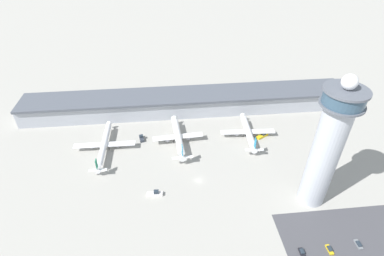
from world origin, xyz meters
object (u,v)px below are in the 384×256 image
at_px(control_tower, 328,146).
at_px(car_silver_sedan, 358,244).
at_px(airplane_gate_bravo, 178,137).
at_px(service_truck_catering, 262,136).
at_px(car_white_wagon, 302,252).
at_px(airplane_gate_charlie, 248,132).
at_px(service_truck_fuel, 155,194).
at_px(service_truck_baggage, 142,138).
at_px(airplane_gate_alpha, 104,145).
at_px(car_blue_compact, 330,249).

relative_size(control_tower, car_silver_sedan, 14.46).
xyz_separation_m(airplane_gate_bravo, service_truck_catering, (54.13, 0.58, -3.77)).
bearing_deg(service_truck_catering, car_white_wagon, -94.87).
height_order(airplane_gate_bravo, car_silver_sedan, airplane_gate_bravo).
distance_m(control_tower, service_truck_catering, 62.11).
distance_m(airplane_gate_bravo, airplane_gate_charlie, 44.62).
bearing_deg(control_tower, service_truck_fuel, 172.81).
relative_size(airplane_gate_bravo, airplane_gate_charlie, 1.09).
relative_size(service_truck_catering, service_truck_baggage, 1.33).
xyz_separation_m(airplane_gate_bravo, service_truck_baggage, (-22.89, 5.51, -3.62)).
bearing_deg(control_tower, service_truck_baggage, 146.70).
height_order(service_truck_baggage, car_silver_sedan, service_truck_baggage).
bearing_deg(service_truck_fuel, service_truck_catering, 31.38).
bearing_deg(control_tower, airplane_gate_charlie, 109.66).
relative_size(airplane_gate_alpha, airplane_gate_bravo, 1.09).
relative_size(control_tower, service_truck_catering, 8.04).
xyz_separation_m(control_tower, service_truck_baggage, (-86.25, 56.65, -32.99)).
bearing_deg(airplane_gate_bravo, airplane_gate_charlie, 1.75).
distance_m(airplane_gate_bravo, service_truck_fuel, 43.95).
bearing_deg(car_silver_sedan, airplane_gate_alpha, 147.09).
xyz_separation_m(service_truck_catering, service_truck_baggage, (-77.03, 4.93, 0.15)).
bearing_deg(service_truck_catering, airplane_gate_bravo, -179.39).
height_order(airplane_gate_charlie, service_truck_fuel, airplane_gate_charlie).
height_order(airplane_gate_bravo, car_blue_compact, airplane_gate_bravo).
distance_m(airplane_gate_charlie, car_white_wagon, 81.32).
bearing_deg(car_white_wagon, car_blue_compact, 0.30).
bearing_deg(airplane_gate_alpha, car_white_wagon, -40.09).
height_order(control_tower, airplane_gate_charlie, control_tower).
bearing_deg(airplane_gate_alpha, service_truck_catering, 1.75).
bearing_deg(car_white_wagon, airplane_gate_alpha, 139.91).
xyz_separation_m(service_truck_baggage, car_blue_compact, (82.50, -85.28, -0.59)).
distance_m(airplane_gate_charlie, service_truck_baggage, 67.69).
bearing_deg(car_silver_sedan, airplane_gate_bravo, 132.92).
xyz_separation_m(control_tower, car_silver_sedan, (9.87, -27.61, -33.58)).
distance_m(airplane_gate_alpha, service_truck_fuel, 49.25).
bearing_deg(car_blue_compact, control_tower, 82.54).
bearing_deg(airplane_gate_alpha, car_blue_compact, -36.56).
distance_m(car_blue_compact, car_white_wagon, 12.32).
bearing_deg(car_white_wagon, car_silver_sedan, 2.40).
distance_m(service_truck_fuel, car_blue_compact, 83.53).
xyz_separation_m(car_blue_compact, car_silver_sedan, (13.62, 1.02, 0.00)).
height_order(airplane_gate_bravo, service_truck_catering, airplane_gate_bravo).
distance_m(control_tower, car_silver_sedan, 44.58).
distance_m(airplane_gate_alpha, car_white_wagon, 120.22).
height_order(service_truck_catering, service_truck_fuel, service_truck_fuel).
bearing_deg(car_white_wagon, service_truck_catering, 85.13).
bearing_deg(service_truck_baggage, service_truck_catering, -3.66).
bearing_deg(airplane_gate_charlie, car_blue_compact, -79.52).
relative_size(airplane_gate_alpha, service_truck_catering, 5.34).
relative_size(service_truck_fuel, car_white_wagon, 1.92).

